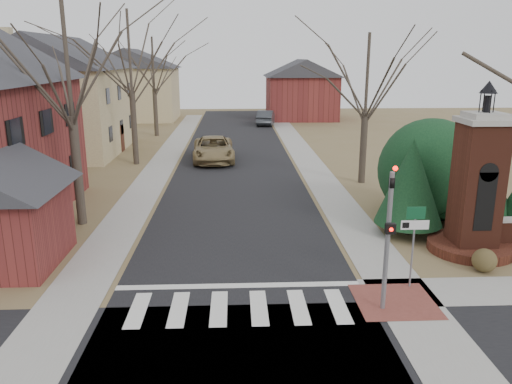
{
  "coord_description": "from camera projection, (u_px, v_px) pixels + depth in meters",
  "views": [
    {
      "loc": [
        -0.07,
        -12.72,
        7.29
      ],
      "look_at": [
        0.74,
        6.0,
        2.2
      ],
      "focal_mm": 35.0,
      "sensor_mm": 36.0,
      "label": 1
    }
  ],
  "objects": [
    {
      "name": "ground",
      "position": [
        239.0,
        322.0,
        14.18
      ],
      "size": [
        120.0,
        120.0,
        0.0
      ],
      "primitive_type": "plane",
      "color": "brown",
      "rests_on": "ground"
    },
    {
      "name": "main_street",
      "position": [
        236.0,
        163.0,
        35.38
      ],
      "size": [
        8.0,
        70.0,
        0.01
      ],
      "primitive_type": "cube",
      "color": "black",
      "rests_on": "ground"
    },
    {
      "name": "crosswalk_zone",
      "position": [
        239.0,
        308.0,
        14.94
      ],
      "size": [
        8.0,
        2.2,
        0.02
      ],
      "primitive_type": "cube",
      "color": "silver",
      "rests_on": "ground"
    },
    {
      "name": "stop_bar",
      "position": [
        238.0,
        286.0,
        16.39
      ],
      "size": [
        8.0,
        0.35,
        0.02
      ],
      "primitive_type": "cube",
      "color": "silver",
      "rests_on": "ground"
    },
    {
      "name": "sidewalk_right_main",
      "position": [
        309.0,
        162.0,
        35.6
      ],
      "size": [
        2.0,
        60.0,
        0.02
      ],
      "primitive_type": "cube",
      "color": "gray",
      "rests_on": "ground"
    },
    {
      "name": "sidewalk_left",
      "position": [
        162.0,
        163.0,
        35.17
      ],
      "size": [
        2.0,
        60.0,
        0.02
      ],
      "primitive_type": "cube",
      "color": "gray",
      "rests_on": "ground"
    },
    {
      "name": "curb_apron",
      "position": [
        395.0,
        301.0,
        15.34
      ],
      "size": [
        2.4,
        2.4,
        0.02
      ],
      "primitive_type": "cube",
      "color": "brown",
      "rests_on": "ground"
    },
    {
      "name": "traffic_signal_pole",
      "position": [
        389.0,
        227.0,
        14.23
      ],
      "size": [
        0.28,
        0.41,
        4.5
      ],
      "color": "slate",
      "rests_on": "ground"
    },
    {
      "name": "sign_post",
      "position": [
        414.0,
        231.0,
        15.81
      ],
      "size": [
        0.9,
        0.07,
        2.75
      ],
      "color": "slate",
      "rests_on": "ground"
    },
    {
      "name": "brick_gate_monument",
      "position": [
        476.0,
        197.0,
        18.8
      ],
      "size": [
        3.2,
        3.2,
        6.47
      ],
      "color": "#562619",
      "rests_on": "ground"
    },
    {
      "name": "house_stucco_left",
      "position": [
        60.0,
        93.0,
        38.43
      ],
      "size": [
        9.8,
        12.8,
        9.28
      ],
      "color": "#CDBF88",
      "rests_on": "ground"
    },
    {
      "name": "house_distant_left",
      "position": [
        133.0,
        83.0,
        58.83
      ],
      "size": [
        10.8,
        8.8,
        8.53
      ],
      "color": "#CDBF88",
      "rests_on": "ground"
    },
    {
      "name": "house_distant_right",
      "position": [
        301.0,
        88.0,
        59.82
      ],
      "size": [
        8.8,
        8.8,
        7.3
      ],
      "color": "maroon",
      "rests_on": "ground"
    },
    {
      "name": "evergreen_near",
      "position": [
        411.0,
        182.0,
        20.62
      ],
      "size": [
        2.8,
        2.8,
        4.1
      ],
      "color": "#473D33",
      "rests_on": "ground"
    },
    {
      "name": "evergreen_mid",
      "position": [
        476.0,
        167.0,
        21.84
      ],
      "size": [
        3.4,
        3.4,
        4.7
      ],
      "color": "#473D33",
      "rests_on": "ground"
    },
    {
      "name": "evergreen_mass",
      "position": [
        431.0,
        166.0,
        23.08
      ],
      "size": [
        4.8,
        4.8,
        4.8
      ],
      "primitive_type": "sphere",
      "color": "black",
      "rests_on": "ground"
    },
    {
      "name": "bare_tree_0",
      "position": [
        66.0,
        46.0,
        20.54
      ],
      "size": [
        8.05,
        8.05,
        11.15
      ],
      "color": "#473D33",
      "rests_on": "ground"
    },
    {
      "name": "bare_tree_1",
      "position": [
        129.0,
        45.0,
        32.98
      ],
      "size": [
        8.4,
        8.4,
        11.64
      ],
      "color": "#473D33",
      "rests_on": "ground"
    },
    {
      "name": "bare_tree_2",
      "position": [
        153.0,
        60.0,
        45.76
      ],
      "size": [
        7.35,
        7.35,
        10.19
      ],
      "color": "#473D33",
      "rests_on": "ground"
    },
    {
      "name": "bare_tree_3",
      "position": [
        368.0,
        68.0,
        28.16
      ],
      "size": [
        7.0,
        7.0,
        9.7
      ],
      "color": "#473D33",
      "rests_on": "ground"
    },
    {
      "name": "pickup_truck",
      "position": [
        214.0,
        149.0,
        35.87
      ],
      "size": [
        3.16,
        6.33,
        1.72
      ],
      "primitive_type": "imported",
      "rotation": [
        0.0,
        0.0,
        0.05
      ],
      "color": "#927D50",
      "rests_on": "ground"
    },
    {
      "name": "distant_car",
      "position": [
        266.0,
        117.0,
        54.99
      ],
      "size": [
        2.42,
        5.06,
        1.6
      ],
      "primitive_type": "imported",
      "rotation": [
        0.0,
        0.0,
        2.99
      ],
      "color": "#383B40",
      "rests_on": "ground"
    },
    {
      "name": "dry_shrub_left",
      "position": [
        484.0,
        260.0,
        17.39
      ],
      "size": [
        0.84,
        0.84,
        0.84
      ],
      "primitive_type": "sphere",
      "color": "brown",
      "rests_on": "ground"
    }
  ]
}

